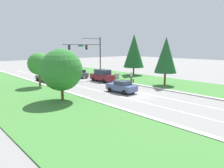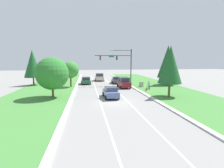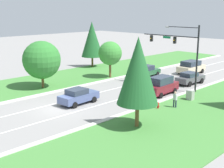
% 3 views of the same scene
% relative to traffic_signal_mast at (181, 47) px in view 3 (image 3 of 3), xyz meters
% --- Properties ---
extents(ground_plane, '(160.00, 160.00, 0.00)m').
position_rel_traffic_signal_mast_xyz_m(ground_plane, '(-3.85, -15.15, -5.23)').
color(ground_plane, gray).
extents(curb_strip_right, '(0.50, 90.00, 0.15)m').
position_rel_traffic_signal_mast_xyz_m(curb_strip_right, '(1.80, -15.15, -5.15)').
color(curb_strip_right, beige).
rests_on(curb_strip_right, ground_plane).
extents(curb_strip_left, '(0.50, 90.00, 0.15)m').
position_rel_traffic_signal_mast_xyz_m(curb_strip_left, '(-9.50, -15.15, -5.15)').
color(curb_strip_left, beige).
rests_on(curb_strip_left, ground_plane).
extents(grass_verge_right, '(10.00, 90.00, 0.08)m').
position_rel_traffic_signal_mast_xyz_m(grass_verge_right, '(7.05, -15.15, -5.19)').
color(grass_verge_right, '#427F38').
rests_on(grass_verge_right, ground_plane).
extents(grass_verge_left, '(10.00, 90.00, 0.08)m').
position_rel_traffic_signal_mast_xyz_m(grass_verge_left, '(-14.75, -15.15, -5.19)').
color(grass_verge_left, '#427F38').
rests_on(grass_verge_left, ground_plane).
extents(lane_stripe_inner_left, '(0.14, 81.00, 0.01)m').
position_rel_traffic_signal_mast_xyz_m(lane_stripe_inner_left, '(-5.65, -15.15, -5.23)').
color(lane_stripe_inner_left, white).
rests_on(lane_stripe_inner_left, ground_plane).
extents(lane_stripe_inner_right, '(0.14, 81.00, 0.01)m').
position_rel_traffic_signal_mast_xyz_m(lane_stripe_inner_right, '(-2.05, -15.15, -5.23)').
color(lane_stripe_inner_right, white).
rests_on(lane_stripe_inner_right, ground_plane).
extents(traffic_signal_mast, '(7.98, 0.41, 7.83)m').
position_rel_traffic_signal_mast_xyz_m(traffic_signal_mast, '(0.00, 0.00, 0.00)').
color(traffic_signal_mast, black).
rests_on(traffic_signal_mast, ground_plane).
extents(slate_blue_sedan, '(2.14, 4.40, 1.63)m').
position_rel_traffic_signal_mast_xyz_m(slate_blue_sedan, '(-3.93, -12.57, -4.41)').
color(slate_blue_sedan, '#475684').
rests_on(slate_blue_sedan, ground_plane).
extents(burgundy_suv, '(2.19, 4.67, 2.10)m').
position_rel_traffic_signal_mast_xyz_m(burgundy_suv, '(-0.05, -3.54, -4.18)').
color(burgundy_suv, maroon).
rests_on(burgundy_suv, ground_plane).
extents(forest_sedan, '(2.27, 4.27, 1.63)m').
position_rel_traffic_signal_mast_xyz_m(forest_sedan, '(-7.52, 3.10, -4.43)').
color(forest_sedan, '#235633').
rests_on(forest_sedan, ground_plane).
extents(champagne_suv, '(2.36, 4.88, 1.97)m').
position_rel_traffic_signal_mast_xyz_m(champagne_suv, '(-3.95, 9.33, -4.22)').
color(champagne_suv, beige).
rests_on(champagne_suv, ground_plane).
extents(graphite_sedan, '(2.16, 4.45, 1.58)m').
position_rel_traffic_signal_mast_xyz_m(graphite_sedan, '(-0.43, 3.30, -4.42)').
color(graphite_sedan, '#4C4C51').
rests_on(graphite_sedan, ground_plane).
extents(utility_cabinet, '(0.70, 0.60, 1.13)m').
position_rel_traffic_signal_mast_xyz_m(utility_cabinet, '(3.63, -3.30, -4.67)').
color(utility_cabinet, '#9E9E99').
rests_on(utility_cabinet, ground_plane).
extents(pedestrian, '(0.40, 0.25, 1.69)m').
position_rel_traffic_signal_mast_xyz_m(pedestrian, '(3.97, -6.72, -4.29)').
color(pedestrian, '#232842').
rests_on(pedestrian, ground_plane).
extents(fire_hydrant, '(0.34, 0.20, 0.70)m').
position_rel_traffic_signal_mast_xyz_m(fire_hydrant, '(3.00, -8.17, -4.89)').
color(fire_hydrant, red).
rests_on(fire_hydrant, ground_plane).
extents(conifer_near_right_tree, '(3.41, 3.41, 7.52)m').
position_rel_traffic_signal_mast_xyz_m(conifer_near_right_tree, '(4.67, -13.31, -0.45)').
color(conifer_near_right_tree, brown).
rests_on(conifer_near_right_tree, ground_plane).
extents(oak_near_left_tree, '(4.65, 4.65, 5.87)m').
position_rel_traffic_signal_mast_xyz_m(oak_near_left_tree, '(-12.16, -11.56, -1.69)').
color(oak_near_left_tree, brown).
rests_on(oak_near_left_tree, ground_plane).
extents(oak_far_left_tree, '(3.33, 3.33, 5.19)m').
position_rel_traffic_signal_mast_xyz_m(oak_far_left_tree, '(-10.51, -1.46, -1.72)').
color(oak_far_left_tree, brown).
rests_on(oak_far_left_tree, ground_plane).
extents(conifer_mid_left_tree, '(3.63, 3.63, 7.59)m').
position_rel_traffic_signal_mast_xyz_m(conifer_mid_left_tree, '(-18.74, 2.44, -0.55)').
color(conifer_mid_left_tree, brown).
rests_on(conifer_mid_left_tree, ground_plane).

